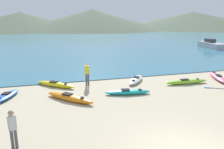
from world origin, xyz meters
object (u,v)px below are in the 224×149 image
at_px(kayak_on_sand_1, 218,77).
at_px(kayak_on_sand_4, 70,97).
at_px(moored_boat_1, 211,44).
at_px(kayak_on_sand_3, 128,92).
at_px(kayak_on_sand_2, 186,82).
at_px(person_near_waterline, 87,72).
at_px(person_near_foreground, 13,127).
at_px(kayak_on_sand_5, 56,84).
at_px(kayak_on_sand_6, 136,80).
at_px(kayak_on_sand_0, 6,96).

height_order(kayak_on_sand_1, kayak_on_sand_4, same).
bearing_deg(moored_boat_1, kayak_on_sand_3, -139.79).
xyz_separation_m(kayak_on_sand_2, person_near_waterline, (-7.16, 1.68, 0.80)).
relative_size(kayak_on_sand_3, moored_boat_1, 0.51).
distance_m(person_near_waterline, moored_boat_1, 27.95).
bearing_deg(person_near_foreground, person_near_waterline, 61.29).
height_order(kayak_on_sand_1, kayak_on_sand_3, kayak_on_sand_1).
distance_m(kayak_on_sand_4, kayak_on_sand_5, 3.10).
distance_m(kayak_on_sand_4, moored_boat_1, 30.75).
bearing_deg(kayak_on_sand_3, kayak_on_sand_5, 146.15).
height_order(kayak_on_sand_2, kayak_on_sand_5, kayak_on_sand_2).
height_order(kayak_on_sand_2, kayak_on_sand_3, kayak_on_sand_2).
height_order(kayak_on_sand_5, moored_boat_1, moored_boat_1).
distance_m(kayak_on_sand_2, kayak_on_sand_6, 3.76).
relative_size(person_near_foreground, moored_boat_1, 0.26).
height_order(kayak_on_sand_3, kayak_on_sand_5, kayak_on_sand_5).
height_order(kayak_on_sand_1, moored_boat_1, moored_boat_1).
distance_m(kayak_on_sand_0, kayak_on_sand_6, 9.07).
bearing_deg(kayak_on_sand_5, moored_boat_1, 30.33).
bearing_deg(kayak_on_sand_4, kayak_on_sand_1, 7.07).
distance_m(kayak_on_sand_2, moored_boat_1, 23.48).
distance_m(kayak_on_sand_2, kayak_on_sand_4, 8.75).
bearing_deg(person_near_foreground, kayak_on_sand_1, 22.69).
relative_size(kayak_on_sand_5, kayak_on_sand_6, 1.09).
bearing_deg(kayak_on_sand_0, person_near_waterline, 14.41).
relative_size(kayak_on_sand_1, person_near_waterline, 1.95).
xyz_separation_m(kayak_on_sand_1, person_near_waterline, (-10.33, 1.26, 0.80)).
height_order(kayak_on_sand_0, kayak_on_sand_5, kayak_on_sand_5).
bearing_deg(kayak_on_sand_4, kayak_on_sand_2, 6.89).
xyz_separation_m(kayak_on_sand_6, person_near_foreground, (-7.69, -7.09, 0.72)).
xyz_separation_m(kayak_on_sand_1, kayak_on_sand_5, (-12.57, 1.55, -0.01)).
distance_m(kayak_on_sand_2, person_near_foreground, 12.45).
relative_size(kayak_on_sand_2, moored_boat_1, 0.58).
bearing_deg(kayak_on_sand_0, kayak_on_sand_2, -1.50).
relative_size(kayak_on_sand_0, kayak_on_sand_3, 0.90).
bearing_deg(person_near_waterline, kayak_on_sand_0, -165.59).
xyz_separation_m(kayak_on_sand_3, moored_boat_1, (21.23, 17.95, 0.41)).
bearing_deg(kayak_on_sand_0, kayak_on_sand_1, 0.35).
height_order(kayak_on_sand_4, person_near_waterline, person_near_waterline).
xyz_separation_m(kayak_on_sand_1, kayak_on_sand_2, (-3.17, -0.42, -0.01)).
distance_m(kayak_on_sand_1, kayak_on_sand_2, 3.20).
distance_m(kayak_on_sand_6, person_near_waterline, 3.82).
height_order(kayak_on_sand_4, kayak_on_sand_5, kayak_on_sand_4).
bearing_deg(kayak_on_sand_5, kayak_on_sand_2, -11.82).
relative_size(kayak_on_sand_0, kayak_on_sand_2, 0.80).
relative_size(kayak_on_sand_6, person_near_foreground, 1.71).
distance_m(kayak_on_sand_0, kayak_on_sand_2, 12.43).
bearing_deg(kayak_on_sand_5, kayak_on_sand_6, -4.20).
xyz_separation_m(kayak_on_sand_0, kayak_on_sand_3, (7.42, -1.31, 0.01)).
xyz_separation_m(kayak_on_sand_2, kayak_on_sand_4, (-8.69, -1.05, 0.01)).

